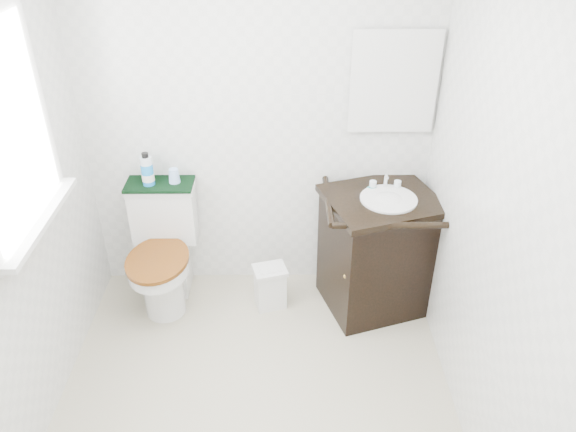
{
  "coord_description": "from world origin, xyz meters",
  "views": [
    {
      "loc": [
        0.16,
        -2.05,
        2.53
      ],
      "look_at": [
        0.19,
        0.75,
        0.79
      ],
      "focal_mm": 35.0,
      "sensor_mm": 36.0,
      "label": 1
    }
  ],
  "objects_px": {
    "trash_bin": "(270,287)",
    "mouthwash_bottle": "(147,170)",
    "vanity": "(378,249)",
    "toilet": "(164,254)",
    "cup": "(174,176)"
  },
  "relations": [
    {
      "from": "vanity",
      "to": "trash_bin",
      "type": "bearing_deg",
      "value": -177.46
    },
    {
      "from": "trash_bin",
      "to": "mouthwash_bottle",
      "type": "xyz_separation_m",
      "value": [
        -0.76,
        0.2,
        0.77
      ]
    },
    {
      "from": "toilet",
      "to": "trash_bin",
      "type": "relative_size",
      "value": 2.65
    },
    {
      "from": "vanity",
      "to": "cup",
      "type": "height_order",
      "value": "vanity"
    },
    {
      "from": "mouthwash_bottle",
      "to": "vanity",
      "type": "bearing_deg",
      "value": -6.65
    },
    {
      "from": "toilet",
      "to": "cup",
      "type": "xyz_separation_m",
      "value": [
        0.1,
        0.13,
        0.52
      ]
    },
    {
      "from": "vanity",
      "to": "mouthwash_bottle",
      "type": "bearing_deg",
      "value": 173.35
    },
    {
      "from": "toilet",
      "to": "vanity",
      "type": "bearing_deg",
      "value": -2.61
    },
    {
      "from": "toilet",
      "to": "cup",
      "type": "distance_m",
      "value": 0.54
    },
    {
      "from": "toilet",
      "to": "trash_bin",
      "type": "xyz_separation_m",
      "value": [
        0.7,
        -0.09,
        -0.2
      ]
    },
    {
      "from": "toilet",
      "to": "cup",
      "type": "relative_size",
      "value": 8.8
    },
    {
      "from": "trash_bin",
      "to": "mouthwash_bottle",
      "type": "distance_m",
      "value": 1.1
    },
    {
      "from": "vanity",
      "to": "trash_bin",
      "type": "distance_m",
      "value": 0.75
    },
    {
      "from": "cup",
      "to": "toilet",
      "type": "bearing_deg",
      "value": -125.84
    },
    {
      "from": "trash_bin",
      "to": "mouthwash_bottle",
      "type": "relative_size",
      "value": 1.4
    }
  ]
}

